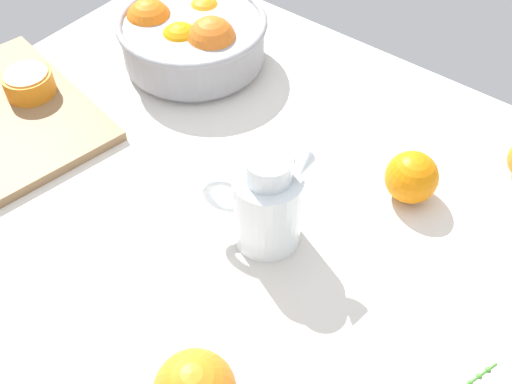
% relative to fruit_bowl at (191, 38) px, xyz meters
% --- Properties ---
extents(ground_plane, '(1.11, 0.83, 0.03)m').
position_rel_fruit_bowl_xyz_m(ground_plane, '(0.29, -0.18, -0.07)').
color(ground_plane, silver).
extents(fruit_bowl, '(0.25, 0.25, 0.11)m').
position_rel_fruit_bowl_xyz_m(fruit_bowl, '(0.00, 0.00, 0.00)').
color(fruit_bowl, '#99999E').
rests_on(fruit_bowl, ground_plane).
extents(juice_pitcher, '(0.13, 0.09, 0.16)m').
position_rel_fruit_bowl_xyz_m(juice_pitcher, '(0.34, -0.23, 0.01)').
color(juice_pitcher, white).
rests_on(juice_pitcher, ground_plane).
extents(orange_half_0, '(0.08, 0.08, 0.04)m').
position_rel_fruit_bowl_xyz_m(orange_half_0, '(-0.14, -0.24, -0.02)').
color(orange_half_0, orange).
rests_on(orange_half_0, cutting_board).
extents(loose_orange_2, '(0.07, 0.07, 0.07)m').
position_rel_fruit_bowl_xyz_m(loose_orange_2, '(0.45, -0.04, -0.01)').
color(loose_orange_2, orange).
rests_on(loose_orange_2, ground_plane).
extents(herb_sprig_0, '(0.03, 0.08, 0.01)m').
position_rel_fruit_bowl_xyz_m(herb_sprig_0, '(0.64, -0.25, -0.05)').
color(herb_sprig_0, '#4A9234').
rests_on(herb_sprig_0, ground_plane).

